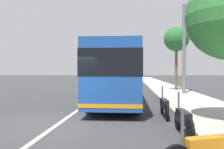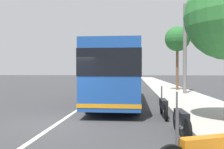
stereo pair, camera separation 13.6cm
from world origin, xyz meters
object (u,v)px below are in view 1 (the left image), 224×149
(car_oncoming, at_px, (126,81))
(utility_pole, at_px, (184,50))
(motorcycle_mid_row, at_px, (164,106))
(car_side_street, at_px, (100,79))
(coach_bus, at_px, (118,72))
(roadside_tree_mid_block, at_px, (176,39))
(motorcycle_angled, at_px, (183,120))

(car_oncoming, distance_m, utility_pole, 10.30)
(motorcycle_mid_row, distance_m, car_side_street, 27.16)
(motorcycle_mid_row, xyz_separation_m, car_oncoming, (18.22, 2.10, 0.26))
(coach_bus, relative_size, roadside_tree_mid_block, 1.68)
(coach_bus, distance_m, car_side_street, 22.69)
(coach_bus, bearing_deg, car_oncoming, -0.86)
(car_side_street, distance_m, utility_pole, 19.34)
(coach_bus, height_order, roadside_tree_mid_block, roadside_tree_mid_block)
(motorcycle_mid_row, distance_m, utility_pole, 10.62)
(car_oncoming, xyz_separation_m, utility_pole, (-8.52, -4.96, 2.98))
(motorcycle_mid_row, bearing_deg, car_oncoming, 6.46)
(roadside_tree_mid_block, bearing_deg, motorcycle_mid_row, 167.79)
(coach_bus, bearing_deg, motorcycle_angled, -161.29)
(motorcycle_angled, height_order, roadside_tree_mid_block, roadside_tree_mid_block)
(coach_bus, height_order, car_side_street, coach_bus)
(coach_bus, bearing_deg, utility_pole, -42.74)
(roadside_tree_mid_block, bearing_deg, car_oncoming, 46.33)
(motorcycle_mid_row, height_order, utility_pole, utility_pole)
(coach_bus, relative_size, car_oncoming, 2.70)
(coach_bus, height_order, car_oncoming, coach_bus)
(coach_bus, relative_size, motorcycle_angled, 5.00)
(motorcycle_angled, distance_m, utility_pole, 13.31)
(roadside_tree_mid_block, height_order, utility_pole, utility_pole)
(coach_bus, xyz_separation_m, car_oncoming, (14.10, -0.14, -1.14))
(coach_bus, bearing_deg, motorcycle_mid_row, -151.71)
(roadside_tree_mid_block, bearing_deg, utility_pole, 179.31)
(motorcycle_mid_row, relative_size, utility_pole, 0.30)
(coach_bus, distance_m, motorcycle_mid_row, 4.89)
(car_oncoming, relative_size, roadside_tree_mid_block, 0.62)
(motorcycle_angled, bearing_deg, roadside_tree_mid_block, -11.73)
(coach_bus, xyz_separation_m, utility_pole, (5.58, -5.10, 1.84))
(roadside_tree_mid_block, relative_size, utility_pole, 0.85)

